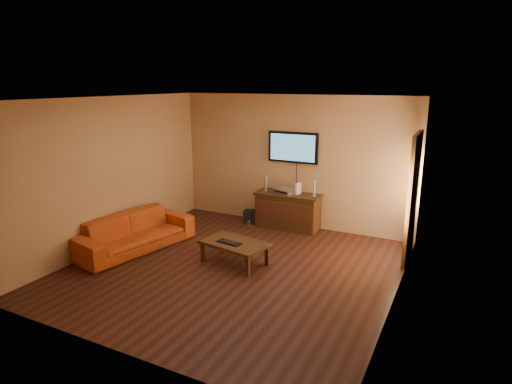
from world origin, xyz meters
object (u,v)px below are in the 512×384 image
Objects in this scene: television at (293,147)px; av_receiver at (285,191)px; media_console at (288,211)px; sofa at (134,227)px; subwoofer at (250,217)px; bottle at (249,225)px; keyboard at (229,242)px; speaker_left at (266,184)px; speaker_right at (314,189)px; game_console at (298,189)px; coffee_table at (235,245)px.

television reaches higher than av_receiver.
media_console is 3.06m from sofa.
bottle is (0.16, -0.36, -0.05)m from subwoofer.
television is at bearing -0.95° from subwoofer.
av_receiver is (-0.06, -0.00, 0.41)m from media_console.
sofa is 2.55m from subwoofer.
television reaches higher than keyboard.
av_receiver is at bearing 32.68° from bottle.
av_receiver is at bearing 3.74° from speaker_left.
keyboard is (-0.15, -2.35, -1.26)m from television.
speaker_right is at bearing -14.99° from subwoofer.
game_console is at bearing 26.10° from av_receiver.
sofa is at bearing -137.84° from speaker_right.
coffee_table is at bearing -92.72° from media_console.
keyboard reaches higher than bottle.
television reaches higher than coffee_table.
game_console is 1.29× the size of bottle.
subwoofer is at bearing -177.62° from speaker_left.
subwoofer reaches higher than bottle.
keyboard is at bearing -73.47° from sofa.
keyboard is at bearing -120.99° from coffee_table.
speaker_left is 2.19m from keyboard.
media_console is 0.75m from speaker_right.
coffee_table is 2.13m from speaker_left.
coffee_table is 4.97× the size of game_console.
media_console is 3.45× the size of av_receiver.
coffee_table is 1.77m from bottle.
speaker_right reaches higher than subwoofer.
speaker_left is 0.91m from bottle.
keyboard is at bearing -107.68° from speaker_right.
media_console is at bearing 3.54° from speaker_left.
speaker_left reaches higher than bottle.
bottle is (-0.63, -0.40, -0.70)m from av_receiver.
bottle is (-1.23, -0.44, -0.81)m from speaker_right.
speaker_right reaches higher than media_console.
bottle is at bearing -149.65° from media_console.
keyboard is (1.88, 0.16, -0.03)m from sofa.
keyboard is at bearing -88.12° from game_console.
media_console is 2.14m from keyboard.
sofa reaches higher than media_console.
bottle is (-0.90, -0.44, -0.77)m from game_console.
sofa is at bearing -172.77° from coffee_table.
speaker_left is at bearing 100.99° from coffee_table.
television reaches higher than speaker_right.
television is 3.45m from sofa.
subwoofer is 1.45× the size of bottle.
bottle is (-0.69, -0.62, -1.57)m from television.
television is at bearing -27.28° from sofa.
television is 0.90m from av_receiver.
coffee_table reaches higher than subwoofer.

